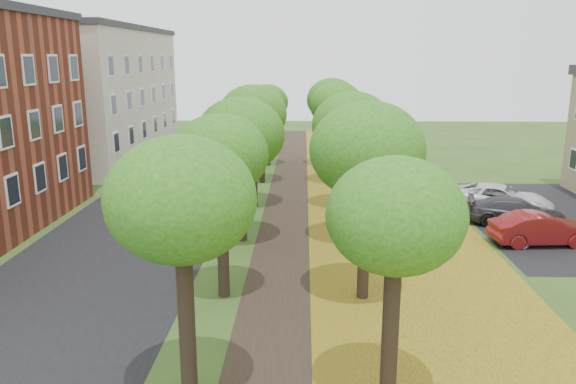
# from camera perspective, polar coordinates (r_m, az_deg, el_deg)

# --- Properties ---
(street_asphalt) EXTENTS (8.00, 70.00, 0.01)m
(street_asphalt) POSITION_cam_1_polar(r_m,az_deg,el_deg) (29.39, -14.33, -2.81)
(street_asphalt) COLOR black
(street_asphalt) RESTS_ON ground
(footpath) EXTENTS (3.20, 70.00, 0.01)m
(footpath) POSITION_cam_1_polar(r_m,az_deg,el_deg) (28.27, 0.47, -3.02)
(footpath) COLOR black
(footpath) RESTS_ON ground
(leaf_verge) EXTENTS (7.50, 70.00, 0.01)m
(leaf_verge) POSITION_cam_1_polar(r_m,az_deg,el_deg) (28.62, 10.55, -3.05)
(leaf_verge) COLOR #9D8E1D
(leaf_verge) RESTS_ON ground
(parking_lot) EXTENTS (9.00, 16.00, 0.01)m
(parking_lot) POSITION_cam_1_polar(r_m,az_deg,el_deg) (31.97, 25.51, -2.41)
(parking_lot) COLOR black
(parking_lot) RESTS_ON ground
(tree_row_west) EXTENTS (3.44, 33.44, 6.37)m
(tree_row_west) POSITION_cam_1_polar(r_m,az_deg,el_deg) (27.41, -4.14, 6.79)
(tree_row_west) COLOR black
(tree_row_west) RESTS_ON ground
(tree_row_east) EXTENTS (3.44, 33.44, 6.37)m
(tree_row_east) POSITION_cam_1_polar(r_m,az_deg,el_deg) (27.35, 5.98, 6.73)
(tree_row_east) COLOR black
(tree_row_east) RESTS_ON ground
(building_cream) EXTENTS (10.30, 20.30, 10.40)m
(building_cream) POSITION_cam_1_polar(r_m,az_deg,el_deg) (48.46, -19.87, 9.43)
(building_cream) COLOR beige
(building_cream) RESTS_ON ground
(car_silver) EXTENTS (4.20, 2.18, 1.37)m
(car_silver) POSITION_cam_1_polar(r_m,az_deg,el_deg) (27.29, 24.15, -3.38)
(car_silver) COLOR silver
(car_silver) RESTS_ON ground
(car_red) EXTENTS (4.44, 1.86, 1.43)m
(car_red) POSITION_cam_1_polar(r_m,az_deg,el_deg) (27.11, 24.30, -3.44)
(car_red) COLOR maroon
(car_red) RESTS_ON ground
(car_grey) EXTENTS (4.98, 3.03, 1.35)m
(car_grey) POSITION_cam_1_polar(r_m,az_deg,el_deg) (29.72, 22.19, -1.88)
(car_grey) COLOR #2F2E33
(car_grey) RESTS_ON ground
(car_white) EXTENTS (5.85, 4.33, 1.48)m
(car_white) POSITION_cam_1_polar(r_m,az_deg,el_deg) (31.83, 20.77, -0.65)
(car_white) COLOR silver
(car_white) RESTS_ON ground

